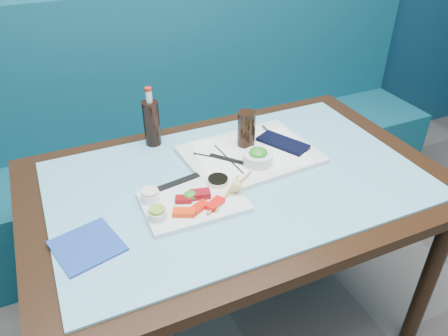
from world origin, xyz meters
name	(u,v)px	position (x,y,z in m)	size (l,w,h in m)	color
booth_bench	(167,155)	(0.00, 2.29, 0.37)	(3.00, 0.56, 1.17)	#0D4757
dining_table	(237,200)	(0.00, 1.45, 0.67)	(1.40, 0.90, 0.75)	black
glass_top	(237,179)	(0.00, 1.45, 0.75)	(1.22, 0.76, 0.01)	#67B3CE
sashimi_plate	(193,202)	(-0.18, 1.38, 0.77)	(0.31, 0.22, 0.02)	white
salmon_left	(184,212)	(-0.23, 1.33, 0.78)	(0.07, 0.03, 0.02)	#F43709
salmon_mid	(199,207)	(-0.18, 1.33, 0.78)	(0.06, 0.03, 0.01)	red
salmon_right	(215,204)	(-0.13, 1.33, 0.78)	(0.06, 0.03, 0.02)	red
tuna_left	(183,199)	(-0.21, 1.39, 0.78)	(0.05, 0.03, 0.02)	maroon
tuna_right	(200,194)	(-0.16, 1.39, 0.78)	(0.06, 0.04, 0.02)	maroon
seaweed_garnish	(190,195)	(-0.19, 1.39, 0.79)	(0.04, 0.04, 0.02)	#23881F
ramekin_wasabi	(157,214)	(-0.31, 1.35, 0.79)	(0.06, 0.06, 0.02)	silver
wasabi_fill	(157,210)	(-0.31, 1.35, 0.80)	(0.05, 0.05, 0.01)	#8AA635
ramekin_ginger	(150,196)	(-0.30, 1.44, 0.79)	(0.06, 0.06, 0.02)	white
ginger_fill	(150,192)	(-0.30, 1.44, 0.80)	(0.05, 0.05, 0.01)	beige
soy_dish	(218,181)	(-0.08, 1.43, 0.78)	(0.07, 0.07, 0.01)	white
soy_fill	(218,179)	(-0.08, 1.43, 0.79)	(0.07, 0.07, 0.01)	black
lemon_wedge	(240,187)	(-0.04, 1.35, 0.80)	(0.05, 0.05, 0.04)	#DAC667
chopstick_sleeve	(177,182)	(-0.20, 1.49, 0.78)	(0.16, 0.03, 0.00)	black
wooden_chopstick_a	(228,193)	(-0.07, 1.37, 0.78)	(0.01, 0.01, 0.20)	tan
wooden_chopstick_b	(231,192)	(-0.06, 1.37, 0.78)	(0.01, 0.01, 0.26)	tan
serving_tray	(250,155)	(0.10, 1.55, 0.77)	(0.45, 0.34, 0.02)	silver
paper_placemat	(250,152)	(0.10, 1.55, 0.78)	(0.38, 0.27, 0.00)	white
seaweed_bowl	(258,159)	(0.09, 1.48, 0.80)	(0.10, 0.10, 0.04)	silver
seaweed_salad	(258,153)	(0.09, 1.48, 0.82)	(0.06, 0.06, 0.03)	#278D20
cola_glass	(246,129)	(0.11, 1.61, 0.84)	(0.07, 0.07, 0.13)	black
navy_pouch	(283,143)	(0.24, 1.55, 0.78)	(0.08, 0.19, 0.01)	black
fork	(268,131)	(0.23, 1.66, 0.78)	(0.01, 0.01, 0.09)	white
black_chopstick_a	(226,159)	(0.00, 1.54, 0.78)	(0.01, 0.01, 0.25)	black
black_chopstick_b	(229,159)	(0.01, 1.54, 0.78)	(0.01, 0.01, 0.21)	black
tray_sleeve	(228,159)	(0.01, 1.54, 0.78)	(0.02, 0.14, 0.00)	black
cola_bottle_body	(152,123)	(-0.19, 1.79, 0.84)	(0.06, 0.06, 0.17)	black
cola_bottle_neck	(149,96)	(-0.19, 1.79, 0.95)	(0.02, 0.02, 0.04)	white
cola_bottle_cap	(148,89)	(-0.19, 1.79, 0.98)	(0.03, 0.03, 0.01)	red
blue_napkin	(87,246)	(-0.52, 1.33, 0.76)	(0.17, 0.17, 0.01)	navy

